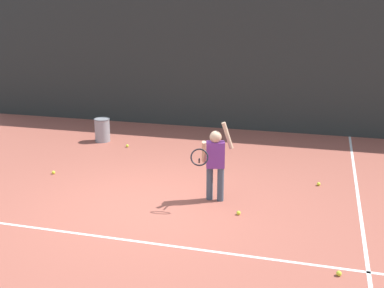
# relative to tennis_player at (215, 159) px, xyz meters

# --- Properties ---
(ground_plane) EXTENTS (20.00, 20.00, 0.00)m
(ground_plane) POSITION_rel_tennis_player_xyz_m (-0.99, -0.49, -0.73)
(ground_plane) COLOR #9E5142
(court_line_baseline) EXTENTS (9.00, 0.05, 0.00)m
(court_line_baseline) POSITION_rel_tennis_player_xyz_m (-0.99, -1.74, -0.72)
(court_line_baseline) COLOR white
(court_line_baseline) RESTS_ON ground
(court_line_sideline) EXTENTS (0.05, 9.00, 0.00)m
(court_line_sideline) POSITION_rel_tennis_player_xyz_m (2.35, 0.51, -0.72)
(court_line_sideline) COLOR white
(court_line_sideline) RESTS_ON ground
(back_fence_windscreen) EXTENTS (13.80, 0.08, 4.00)m
(back_fence_windscreen) POSITION_rel_tennis_player_xyz_m (-0.99, 4.96, 1.27)
(back_fence_windscreen) COLOR #282D2B
(back_fence_windscreen) RESTS_ON ground
(fence_post_1) EXTENTS (0.09, 0.09, 4.15)m
(fence_post_1) POSITION_rel_tennis_player_xyz_m (-0.99, 5.02, 1.35)
(fence_post_1) COLOR slate
(fence_post_1) RESTS_ON ground
(tennis_player) EXTENTS (0.60, 0.70, 1.35)m
(tennis_player) POSITION_rel_tennis_player_xyz_m (0.00, 0.00, 0.00)
(tennis_player) COLOR #3F4C59
(tennis_player) RESTS_ON ground
(ball_hopper) EXTENTS (0.38, 0.38, 0.56)m
(ball_hopper) POSITION_rel_tennis_player_xyz_m (-3.43, 2.88, -0.44)
(ball_hopper) COLOR gray
(ball_hopper) RESTS_ON ground
(tennis_ball_0) EXTENTS (0.07, 0.07, 0.07)m
(tennis_ball_0) POSITION_rel_tennis_player_xyz_m (0.50, -0.48, -0.69)
(tennis_ball_0) COLOR #CCE033
(tennis_ball_0) RESTS_ON ground
(tennis_ball_1) EXTENTS (0.07, 0.07, 0.07)m
(tennis_ball_1) POSITION_rel_tennis_player_xyz_m (1.69, 1.18, -0.69)
(tennis_ball_1) COLOR #CCE033
(tennis_ball_1) RESTS_ON ground
(tennis_ball_2) EXTENTS (0.07, 0.07, 0.07)m
(tennis_ball_2) POSITION_rel_tennis_player_xyz_m (-3.32, 0.45, -0.69)
(tennis_ball_2) COLOR #CCE033
(tennis_ball_2) RESTS_ON ground
(tennis_ball_3) EXTENTS (0.07, 0.07, 0.07)m
(tennis_ball_3) POSITION_rel_tennis_player_xyz_m (2.00, -1.92, -0.69)
(tennis_ball_3) COLOR #CCE033
(tennis_ball_3) RESTS_ON ground
(tennis_ball_4) EXTENTS (0.07, 0.07, 0.07)m
(tennis_ball_4) POSITION_rel_tennis_player_xyz_m (-2.66, 2.57, -0.69)
(tennis_ball_4) COLOR #CCE033
(tennis_ball_4) RESTS_ON ground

